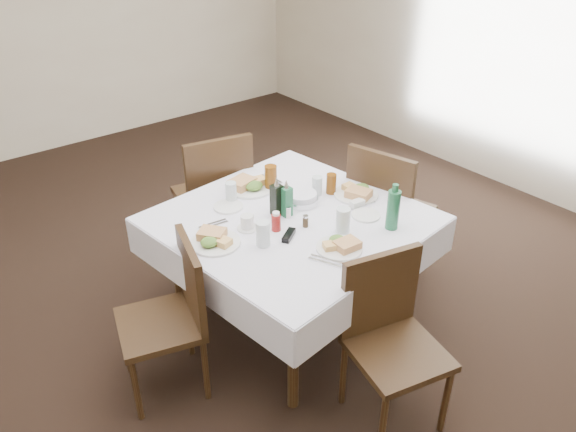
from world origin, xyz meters
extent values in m
plane|color=black|center=(0.00, 0.00, 0.00)|extent=(7.00, 7.00, 0.00)
cube|color=beige|center=(0.00, 3.50, 1.40)|extent=(6.00, 0.04, 2.80)
cube|color=beige|center=(3.00, 0.00, 1.40)|extent=(0.04, 7.00, 2.80)
cylinder|color=#311B0D|center=(-0.19, -0.76, 0.36)|extent=(0.06, 0.06, 0.72)
cylinder|color=#311B0D|center=(-0.31, 0.22, 0.36)|extent=(0.06, 0.06, 0.72)
cylinder|color=#311B0D|center=(0.79, -0.64, 0.36)|extent=(0.06, 0.06, 0.72)
cylinder|color=#311B0D|center=(0.67, 0.33, 0.36)|extent=(0.06, 0.06, 0.72)
cube|color=#311B0D|center=(0.24, -0.21, 0.73)|extent=(1.37, 1.37, 0.03)
cube|color=white|center=(0.24, -0.21, 0.76)|extent=(1.50, 1.50, 0.01)
cube|color=white|center=(0.16, 0.46, 0.65)|extent=(1.35, 0.17, 0.22)
cube|color=white|center=(0.32, -0.88, 0.65)|extent=(1.35, 0.17, 0.22)
cube|color=white|center=(0.91, -0.13, 0.65)|extent=(0.17, 1.35, 0.22)
cube|color=white|center=(-0.43, -0.29, 0.65)|extent=(0.17, 1.35, 0.22)
cube|color=#311B0D|center=(0.28, 0.75, 0.48)|extent=(0.56, 0.56, 0.04)
cube|color=#311B0D|center=(0.23, 0.54, 0.74)|extent=(0.47, 0.14, 0.52)
cylinder|color=#311B0D|center=(0.52, 0.91, 0.24)|extent=(0.04, 0.04, 0.48)
cylinder|color=#311B0D|center=(0.44, 0.51, 0.24)|extent=(0.04, 0.04, 0.48)
cylinder|color=#311B0D|center=(0.12, 0.99, 0.24)|extent=(0.04, 0.04, 0.48)
cylinder|color=#311B0D|center=(0.04, 0.60, 0.24)|extent=(0.04, 0.04, 0.48)
cube|color=#311B0D|center=(0.16, -1.13, 0.44)|extent=(0.52, 0.52, 0.04)
cube|color=#311B0D|center=(0.21, -0.94, 0.67)|extent=(0.43, 0.14, 0.47)
cylinder|color=#311B0D|center=(-0.06, -1.27, 0.22)|extent=(0.04, 0.04, 0.44)
cylinder|color=#311B0D|center=(0.03, -0.91, 0.22)|extent=(0.04, 0.04, 0.44)
cylinder|color=#311B0D|center=(0.30, -1.36, 0.22)|extent=(0.04, 0.04, 0.44)
cylinder|color=#311B0D|center=(0.39, -1.00, 0.22)|extent=(0.04, 0.04, 0.44)
cube|color=#311B0D|center=(1.12, -0.22, 0.48)|extent=(0.57, 0.57, 0.04)
cube|color=#311B0D|center=(0.91, -0.27, 0.74)|extent=(0.15, 0.47, 0.51)
cylinder|color=#311B0D|center=(1.37, -0.37, 0.24)|extent=(0.04, 0.04, 0.48)
cylinder|color=#311B0D|center=(0.97, -0.46, 0.24)|extent=(0.04, 0.04, 0.48)
cylinder|color=#311B0D|center=(1.27, 0.03, 0.24)|extent=(0.04, 0.04, 0.48)
cylinder|color=#311B0D|center=(0.88, -0.07, 0.24)|extent=(0.04, 0.04, 0.48)
cube|color=#311B0D|center=(-0.65, -0.20, 0.43)|extent=(0.52, 0.52, 0.04)
cube|color=#311B0D|center=(-0.46, -0.26, 0.66)|extent=(0.16, 0.41, 0.46)
cylinder|color=#311B0D|center=(-0.77, 0.02, 0.21)|extent=(0.03, 0.03, 0.43)
cylinder|color=#311B0D|center=(-0.42, -0.08, 0.21)|extent=(0.03, 0.03, 0.43)
cylinder|color=#311B0D|center=(-0.87, -0.33, 0.21)|extent=(0.03, 0.03, 0.43)
cylinder|color=#311B0D|center=(-0.52, -0.43, 0.21)|extent=(0.03, 0.03, 0.43)
cylinder|color=white|center=(0.26, 0.23, 0.77)|extent=(0.31, 0.31, 0.02)
cube|color=tan|center=(0.22, 0.26, 0.80)|extent=(0.18, 0.16, 0.05)
cube|color=gold|center=(0.32, 0.22, 0.80)|extent=(0.11, 0.09, 0.04)
ellipsoid|color=#487229|center=(0.26, 0.18, 0.80)|extent=(0.11, 0.10, 0.05)
cylinder|color=white|center=(0.23, -0.63, 0.77)|extent=(0.25, 0.25, 0.01)
cube|color=tan|center=(0.25, -0.66, 0.80)|extent=(0.13, 0.11, 0.04)
cube|color=gold|center=(0.19, -0.61, 0.79)|extent=(0.10, 0.09, 0.03)
ellipsoid|color=#487229|center=(0.24, -0.59, 0.80)|extent=(0.09, 0.08, 0.04)
cylinder|color=white|center=(0.72, -0.25, 0.77)|extent=(0.27, 0.27, 0.01)
cube|color=tan|center=(0.70, -0.30, 0.80)|extent=(0.15, 0.17, 0.05)
cube|color=gold|center=(0.72, -0.20, 0.79)|extent=(0.07, 0.09, 0.04)
ellipsoid|color=#487229|center=(0.76, -0.25, 0.80)|extent=(0.10, 0.09, 0.05)
cylinder|color=white|center=(-0.25, -0.17, 0.77)|extent=(0.27, 0.27, 0.01)
cube|color=tan|center=(-0.25, -0.13, 0.80)|extent=(0.17, 0.18, 0.04)
cube|color=gold|center=(-0.24, -0.22, 0.79)|extent=(0.09, 0.11, 0.03)
ellipsoid|color=#487229|center=(-0.30, -0.19, 0.80)|extent=(0.10, 0.09, 0.04)
cylinder|color=white|center=(0.02, 0.11, 0.77)|extent=(0.18, 0.18, 0.01)
cylinder|color=white|center=(0.58, -0.47, 0.77)|extent=(0.17, 0.17, 0.01)
cylinder|color=silver|center=(0.08, 0.17, 0.82)|extent=(0.07, 0.07, 0.12)
cylinder|color=silver|center=(0.36, -0.51, 0.84)|extent=(0.08, 0.08, 0.15)
cylinder|color=silver|center=(0.54, -0.09, 0.82)|extent=(0.06, 0.06, 0.12)
cylinder|color=silver|center=(-0.06, -0.34, 0.83)|extent=(0.08, 0.08, 0.14)
cylinder|color=brown|center=(0.36, 0.14, 0.84)|extent=(0.08, 0.08, 0.16)
cylinder|color=brown|center=(0.62, -0.13, 0.83)|extent=(0.06, 0.06, 0.13)
cylinder|color=silver|center=(0.39, -0.12, 0.78)|extent=(0.20, 0.20, 0.04)
cylinder|color=white|center=(0.39, -0.12, 0.81)|extent=(0.18, 0.18, 0.04)
cube|color=black|center=(0.19, -0.13, 0.86)|extent=(0.06, 0.06, 0.19)
cone|color=silver|center=(0.19, -0.13, 0.98)|extent=(0.03, 0.03, 0.05)
cube|color=#226A41|center=(0.23, -0.17, 0.85)|extent=(0.06, 0.06, 0.18)
cone|color=silver|center=(0.23, -0.17, 0.97)|extent=(0.03, 0.03, 0.05)
cylinder|color=maroon|center=(0.08, -0.27, 0.81)|extent=(0.05, 0.05, 0.10)
cylinder|color=white|center=(0.08, -0.27, 0.87)|extent=(0.04, 0.04, 0.02)
cylinder|color=white|center=(0.22, -0.20, 0.79)|extent=(0.03, 0.03, 0.06)
cylinder|color=silver|center=(0.22, -0.20, 0.83)|extent=(0.03, 0.03, 0.01)
cylinder|color=#382817|center=(0.24, -0.34, 0.79)|extent=(0.03, 0.03, 0.06)
cylinder|color=silver|center=(0.24, -0.34, 0.83)|extent=(0.03, 0.03, 0.01)
cylinder|color=white|center=(-0.03, -0.16, 0.77)|extent=(0.12, 0.12, 0.01)
cylinder|color=white|center=(-0.03, -0.16, 0.81)|extent=(0.07, 0.07, 0.08)
cylinder|color=black|center=(-0.03, -0.16, 0.84)|extent=(0.06, 0.06, 0.01)
torus|color=white|center=(0.01, -0.14, 0.81)|extent=(0.05, 0.03, 0.05)
cube|color=black|center=(0.09, -0.37, 0.78)|extent=(0.13, 0.10, 0.03)
cylinder|color=#226A41|center=(0.60, -0.65, 0.88)|extent=(0.07, 0.07, 0.23)
cylinder|color=#226A41|center=(0.60, -0.65, 1.01)|extent=(0.03, 0.03, 0.04)
cube|color=white|center=(0.62, -0.36, 0.78)|extent=(0.09, 0.05, 0.04)
cube|color=#F4A4AF|center=(0.62, -0.36, 0.79)|extent=(0.07, 0.04, 0.02)
cube|color=silver|center=(0.43, 0.25, 0.77)|extent=(0.02, 0.18, 0.01)
cube|color=silver|center=(0.46, 0.25, 0.77)|extent=(0.02, 0.18, 0.01)
cube|color=silver|center=(0.11, -0.66, 0.77)|extent=(0.09, 0.18, 0.01)
cube|color=silver|center=(0.08, -0.68, 0.77)|extent=(0.09, 0.18, 0.01)
cube|color=silver|center=(0.64, -0.38, 0.77)|extent=(0.20, 0.04, 0.01)
cube|color=silver|center=(0.65, -0.35, 0.77)|extent=(0.20, 0.04, 0.01)
cube|color=silver|center=(-0.16, 0.01, 0.77)|extent=(0.17, 0.03, 0.01)
cube|color=silver|center=(-0.16, -0.02, 0.77)|extent=(0.17, 0.03, 0.01)
camera|label=1|loc=(-1.53, -2.37, 2.42)|focal=35.00mm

